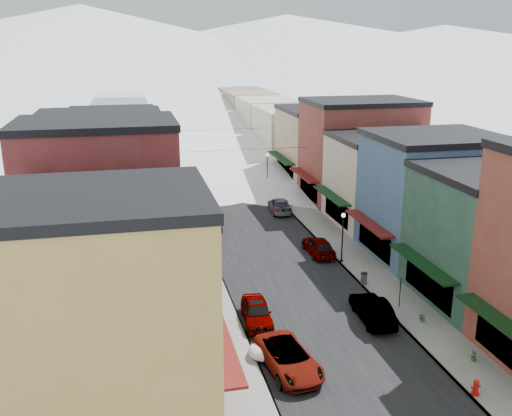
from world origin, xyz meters
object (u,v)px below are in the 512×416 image
car_dark_hatch (208,220)px  trash_can (364,278)px  car_green_sedan (372,309)px  car_white_suv (288,358)px  fire_hydrant (476,388)px  car_silver_sedan (257,312)px  streetlamp_near (343,231)px

car_dark_hatch → trash_can: size_ratio=5.82×
car_green_sedan → trash_can: size_ratio=5.52×
car_dark_hatch → car_green_sedan: car_dark_hatch is taller
car_white_suv → fire_hydrant: 9.91m
car_green_sedan → car_dark_hatch: bearing=-66.3°
car_silver_sedan → trash_can: size_ratio=5.12×
car_white_suv → streetlamp_near: size_ratio=1.31×
car_green_sedan → fire_hydrant: 9.25m
car_dark_hatch → fire_hydrant: (9.58, -30.44, -0.29)m
fire_hydrant → car_silver_sedan: bearing=131.6°
car_green_sedan → trash_can: car_green_sedan is taller
trash_can → streetlamp_near: size_ratio=0.21×
streetlamp_near → car_dark_hatch: bearing=129.8°
car_dark_hatch → streetlamp_near: size_ratio=1.23×
car_white_suv → streetlamp_near: streetlamp_near is taller
car_dark_hatch → fire_hydrant: bearing=-74.7°
trash_can → car_white_suv: bearing=-131.6°
car_green_sedan → streetlamp_near: (1.68, 9.98, 1.99)m
car_white_suv → fire_hydrant: size_ratio=6.22×
car_dark_hatch → car_green_sedan: 22.76m
trash_can → streetlamp_near: 5.15m
car_dark_hatch → streetlamp_near: bearing=-52.3°
car_white_suv → fire_hydrant: car_white_suv is taller
car_white_suv → car_silver_sedan: size_ratio=1.21×
car_silver_sedan → car_dark_hatch: size_ratio=0.88×
car_dark_hatch → fire_hydrant: car_dark_hatch is taller
car_green_sedan → streetlamp_near: size_ratio=1.16×
fire_hydrant → streetlamp_near: bearing=90.2°
car_silver_sedan → trash_can: bearing=28.0°
trash_can → fire_hydrant: bearing=-89.7°
car_silver_sedan → streetlamp_near: size_ratio=1.08×
car_white_suv → trash_can: (8.70, 9.79, -0.16)m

